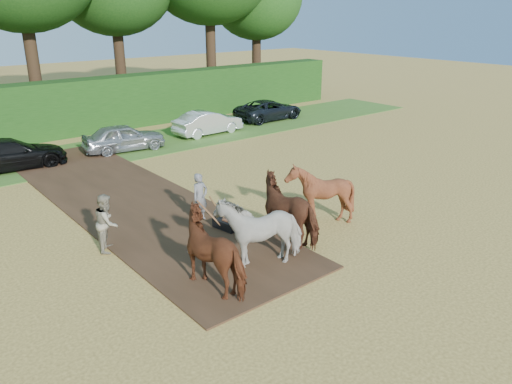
# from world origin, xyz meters

# --- Properties ---
(ground) EXTENTS (120.00, 120.00, 0.00)m
(ground) POSITION_xyz_m (0.00, 0.00, 0.00)
(ground) COLOR gold
(ground) RESTS_ON ground
(earth_strip) EXTENTS (4.50, 17.00, 0.05)m
(earth_strip) POSITION_xyz_m (1.50, 7.00, 0.03)
(earth_strip) COLOR #472D1C
(earth_strip) RESTS_ON ground
(grass_verge) EXTENTS (50.00, 5.00, 0.03)m
(grass_verge) POSITION_xyz_m (0.00, 14.00, 0.01)
(grass_verge) COLOR #38601E
(grass_verge) RESTS_ON ground
(spectator_near) EXTENTS (1.00, 1.05, 1.72)m
(spectator_near) POSITION_xyz_m (-0.71, 3.61, 0.86)
(spectator_near) COLOR tan
(spectator_near) RESTS_ON ground
(plough_team) EXTENTS (6.60, 5.24, 1.98)m
(plough_team) POSITION_xyz_m (3.06, 0.60, 0.98)
(plough_team) COLOR #602F18
(plough_team) RESTS_ON ground
(parked_cars) EXTENTS (34.76, 3.24, 1.41)m
(parked_cars) POSITION_xyz_m (0.81, 13.96, 0.68)
(parked_cars) COLOR #B4B6BC
(parked_cars) RESTS_ON ground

